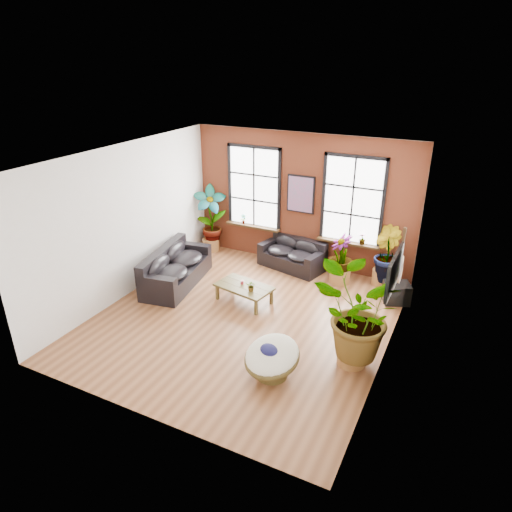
{
  "coord_description": "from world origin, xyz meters",
  "views": [
    {
      "loc": [
        4.0,
        -7.46,
        5.29
      ],
      "look_at": [
        0.0,
        0.6,
        1.25
      ],
      "focal_mm": 32.0,
      "sensor_mm": 36.0,
      "label": 1
    }
  ],
  "objects": [
    {
      "name": "pot_right_wall",
      "position": [
        2.51,
        -0.49,
        0.19
      ],
      "size": [
        0.59,
        0.59,
        0.38
      ],
      "rotation": [
        0.0,
        0.0,
        0.14
      ],
      "color": "#9D6733",
      "rests_on": "ground"
    },
    {
      "name": "sill_plant_left",
      "position": [
        -1.65,
        3.13,
        1.04
      ],
      "size": [
        0.17,
        0.17,
        0.27
      ],
      "primitive_type": "imported",
      "rotation": [
        0.0,
        0.0,
        0.79
      ],
      "color": "#234C14",
      "rests_on": "room"
    },
    {
      "name": "poster",
      "position": [
        0.0,
        3.18,
        1.95
      ],
      "size": [
        0.74,
        0.06,
        0.98
      ],
      "color": "black",
      "rests_on": "room"
    },
    {
      "name": "room",
      "position": [
        0.0,
        0.15,
        1.75
      ],
      "size": [
        6.04,
        6.54,
        3.54
      ],
      "color": "brown",
      "rests_on": "ground"
    },
    {
      "name": "coffee_table",
      "position": [
        -0.34,
        0.67,
        0.36
      ],
      "size": [
        1.39,
        0.95,
        0.49
      ],
      "rotation": [
        0.0,
        0.0,
        -0.19
      ],
      "color": "#463B19",
      "rests_on": "ground"
    },
    {
      "name": "pot_back_right",
      "position": [
        2.34,
        2.96,
        0.19
      ],
      "size": [
        0.58,
        0.58,
        0.39
      ],
      "rotation": [
        0.0,
        0.0,
        -0.08
      ],
      "color": "#9D6733",
      "rests_on": "ground"
    },
    {
      "name": "media_box",
      "position": [
        2.8,
        2.21,
        0.24
      ],
      "size": [
        0.71,
        0.66,
        0.47
      ],
      "rotation": [
        0.0,
        0.0,
        0.42
      ],
      "color": "black",
      "rests_on": "ground"
    },
    {
      "name": "pot_back_left",
      "position": [
        -2.6,
        2.91,
        0.18
      ],
      "size": [
        0.52,
        0.52,
        0.35
      ],
      "rotation": [
        0.0,
        0.0,
        0.07
      ],
      "color": "#9D6733",
      "rests_on": "ground"
    },
    {
      "name": "floor_plant_mid",
      "position": [
        1.33,
        2.62,
        0.7
      ],
      "size": [
        0.88,
        0.88,
        1.12
      ],
      "primitive_type": "imported",
      "rotation": [
        0.0,
        0.0,
        5.37
      ],
      "color": "#234C14",
      "rests_on": "ground"
    },
    {
      "name": "sill_plant_right",
      "position": [
        1.7,
        3.13,
        1.04
      ],
      "size": [
        0.19,
        0.19,
        0.27
      ],
      "primitive_type": "imported",
      "rotation": [
        0.0,
        0.0,
        3.49
      ],
      "color": "#234C14",
      "rests_on": "room"
    },
    {
      "name": "sofa_back",
      "position": [
        -0.04,
        2.9,
        0.35
      ],
      "size": [
        1.85,
        1.19,
        0.78
      ],
      "rotation": [
        0.0,
        0.0,
        -0.23
      ],
      "color": "black",
      "rests_on": "ground"
    },
    {
      "name": "papasan_chair",
      "position": [
        1.33,
        -1.45,
        0.39
      ],
      "size": [
        1.3,
        1.3,
        0.75
      ],
      "rotation": [
        0.0,
        0.0,
        -0.38
      ],
      "color": "brown",
      "rests_on": "ground"
    },
    {
      "name": "floor_plant_right_wall",
      "position": [
        2.5,
        -0.5,
        1.01
      ],
      "size": [
        1.87,
        1.74,
        1.7
      ],
      "primitive_type": "imported",
      "rotation": [
        0.0,
        0.0,
        3.46
      ],
      "color": "#234C14",
      "rests_on": "ground"
    },
    {
      "name": "table_plant",
      "position": [
        -0.08,
        0.53,
        0.53
      ],
      "size": [
        0.27,
        0.25,
        0.24
      ],
      "primitive_type": "imported",
      "rotation": [
        0.0,
        0.0,
        0.34
      ],
      "color": "#234C14",
      "rests_on": "coffee_table"
    },
    {
      "name": "sofa_left",
      "position": [
        -2.3,
        0.71,
        0.41
      ],
      "size": [
        1.31,
        2.39,
        0.89
      ],
      "rotation": [
        0.0,
        0.0,
        1.74
      ],
      "color": "black",
      "rests_on": "ground"
    },
    {
      "name": "pot_mid",
      "position": [
        1.35,
        2.59,
        0.19
      ],
      "size": [
        0.67,
        0.67,
        0.37
      ],
      "rotation": [
        0.0,
        0.0,
        0.4
      ],
      "color": "#9D6733",
      "rests_on": "ground"
    },
    {
      "name": "floor_plant_back_right",
      "position": [
        2.34,
        2.94,
        0.83
      ],
      "size": [
        0.93,
        0.96,
        1.36
      ],
      "primitive_type": "imported",
      "rotation": [
        0.0,
        0.0,
        2.2
      ],
      "color": "#234C14",
      "rests_on": "ground"
    },
    {
      "name": "tv_wall_unit",
      "position": [
        2.93,
        0.6,
        1.54
      ],
      "size": [
        0.13,
        1.86,
        1.2
      ],
      "color": "black",
      "rests_on": "room"
    },
    {
      "name": "floor_plant_back_left",
      "position": [
        -2.58,
        2.91,
        1.03
      ],
      "size": [
        1.12,
        1.03,
        1.76
      ],
      "primitive_type": "imported",
      "rotation": [
        0.0,
        0.0,
        0.56
      ],
      "color": "#234C14",
      "rests_on": "ground"
    }
  ]
}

